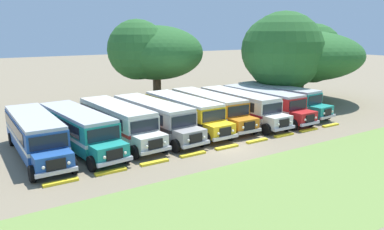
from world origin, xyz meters
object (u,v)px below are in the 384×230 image
(parked_bus_slot_6, at_px, (240,105))
(secondary_tree, at_px, (294,53))
(parked_bus_slot_2, at_px, (118,121))
(parked_bus_slot_4, at_px, (184,112))
(parked_bus_slot_1, at_px, (78,128))
(parked_bus_slot_8, at_px, (279,98))
(parked_bus_slot_5, at_px, (209,107))
(parked_bus_slot_3, at_px, (154,117))
(broad_shade_tree, at_px, (154,51))
(parked_bus_slot_0, at_px, (35,133))
(parked_bus_slot_7, at_px, (263,102))

(parked_bus_slot_6, xyz_separation_m, secondary_tree, (12.73, 5.24, 4.25))
(parked_bus_slot_2, bearing_deg, parked_bus_slot_4, 85.53)
(parked_bus_slot_1, height_order, parked_bus_slot_8, same)
(parked_bus_slot_5, bearing_deg, parked_bus_slot_3, -83.98)
(parked_bus_slot_2, distance_m, parked_bus_slot_8, 18.00)
(parked_bus_slot_1, height_order, parked_bus_slot_2, same)
(broad_shade_tree, xyz_separation_m, secondary_tree, (15.30, -7.49, -0.31))
(parked_bus_slot_2, xyz_separation_m, parked_bus_slot_5, (9.02, 0.29, 0.00))
(parked_bus_slot_6, bearing_deg, parked_bus_slot_3, -91.51)
(parked_bus_slot_0, distance_m, parked_bus_slot_5, 15.26)
(parked_bus_slot_3, bearing_deg, parked_bus_slot_5, 90.96)
(parked_bus_slot_7, bearing_deg, parked_bus_slot_4, -94.98)
(parked_bus_slot_0, height_order, parked_bus_slot_4, same)
(parked_bus_slot_0, relative_size, parked_bus_slot_6, 1.00)
(parked_bus_slot_1, xyz_separation_m, parked_bus_slot_5, (12.31, 0.84, 0.00))
(parked_bus_slot_6, bearing_deg, secondary_tree, 112.37)
(parked_bus_slot_1, distance_m, parked_bus_slot_4, 9.41)
(parked_bus_slot_5, xyz_separation_m, secondary_tree, (15.75, 4.41, 4.25))
(parked_bus_slot_0, relative_size, parked_bus_slot_2, 0.99)
(secondary_tree, bearing_deg, broad_shade_tree, 153.92)
(parked_bus_slot_2, relative_size, secondary_tree, 0.66)
(broad_shade_tree, bearing_deg, parked_bus_slot_4, -105.34)
(parked_bus_slot_6, bearing_deg, broad_shade_tree, -168.56)
(parked_bus_slot_0, bearing_deg, parked_bus_slot_4, 91.01)
(parked_bus_slot_4, distance_m, parked_bus_slot_7, 8.91)
(parked_bus_slot_2, bearing_deg, parked_bus_slot_7, 83.70)
(parked_bus_slot_5, xyz_separation_m, broad_shade_tree, (0.44, 11.90, 4.57))
(parked_bus_slot_2, distance_m, parked_bus_slot_3, 3.01)
(parked_bus_slot_5, bearing_deg, parked_bus_slot_4, -82.86)
(parked_bus_slot_0, height_order, parked_bus_slot_8, same)
(parked_bus_slot_1, relative_size, parked_bus_slot_8, 1.00)
(secondary_tree, bearing_deg, parked_bus_slot_1, -169.39)
(parked_bus_slot_5, xyz_separation_m, parked_bus_slot_7, (5.98, -0.89, 0.00))
(parked_bus_slot_5, distance_m, parked_bus_slot_7, 6.04)
(parked_bus_slot_7, bearing_deg, parked_bus_slot_3, -92.89)
(parked_bus_slot_8, distance_m, secondary_tree, 9.19)
(parked_bus_slot_0, distance_m, parked_bus_slot_7, 21.22)
(parked_bus_slot_5, distance_m, parked_bus_slot_6, 3.13)
(parked_bus_slot_0, xyz_separation_m, parked_bus_slot_2, (6.22, 0.39, 0.00))
(parked_bus_slot_8, bearing_deg, broad_shade_tree, -150.44)
(broad_shade_tree, bearing_deg, parked_bus_slot_5, -92.14)
(parked_bus_slot_4, xyz_separation_m, broad_shade_tree, (3.36, 12.24, 4.57))
(parked_bus_slot_1, height_order, parked_bus_slot_7, same)
(parked_bus_slot_2, bearing_deg, parked_bus_slot_6, 83.46)
(parked_bus_slot_0, xyz_separation_m, parked_bus_slot_3, (9.22, 0.09, 0.00))
(parked_bus_slot_3, xyz_separation_m, parked_bus_slot_4, (3.11, 0.24, 0.00))
(parked_bus_slot_5, relative_size, parked_bus_slot_6, 1.00)
(parked_bus_slot_0, height_order, broad_shade_tree, broad_shade_tree)
(parked_bus_slot_5, bearing_deg, broad_shade_tree, 178.34)
(parked_bus_slot_3, bearing_deg, broad_shade_tree, 148.04)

